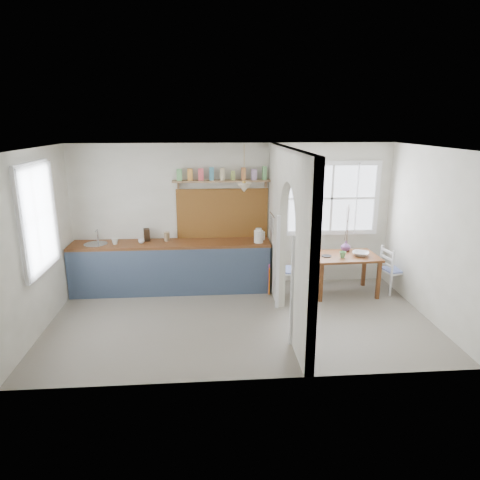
{
  "coord_description": "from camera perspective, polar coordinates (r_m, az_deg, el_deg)",
  "views": [
    {
      "loc": [
        -0.48,
        -6.02,
        2.94
      ],
      "look_at": [
        0.02,
        0.4,
        1.17
      ],
      "focal_mm": 32.0,
      "sensor_mm": 36.0,
      "label": 1
    }
  ],
  "objects": [
    {
      "name": "vase",
      "position": [
        7.91,
        13.91,
        -0.79
      ],
      "size": [
        0.23,
        0.23,
        0.18
      ],
      "primitive_type": "imported",
      "rotation": [
        0.0,
        0.0,
        -0.43
      ],
      "color": "#6A3E76",
      "rests_on": "dining_table"
    },
    {
      "name": "towel_magenta",
      "position": [
        7.58,
        3.87,
        -5.23
      ],
      "size": [
        0.02,
        0.03,
        0.56
      ],
      "primitive_type": "cube",
      "color": "#B83776",
      "rests_on": "counter"
    },
    {
      "name": "jar",
      "position": [
        7.73,
        -9.73,
        0.47
      ],
      "size": [
        0.13,
        0.13,
        0.16
      ],
      "primitive_type": "cylinder",
      "rotation": [
        0.0,
        0.0,
        -0.32
      ],
      "color": "#89704E",
      "rests_on": "counter"
    },
    {
      "name": "bowl",
      "position": [
        7.71,
        15.79,
        -1.78
      ],
      "size": [
        0.37,
        0.37,
        0.07
      ],
      "primitive_type": "imported",
      "rotation": [
        0.0,
        0.0,
        -0.43
      ],
      "color": "silver",
      "rests_on": "dining_table"
    },
    {
      "name": "sink",
      "position": [
        7.85,
        -18.69,
        -0.58
      ],
      "size": [
        0.4,
        0.4,
        0.02
      ],
      "primitive_type": "cylinder",
      "color": "#B4B8C1",
      "rests_on": "counter"
    },
    {
      "name": "ceiling",
      "position": [
        6.05,
        0.08,
        12.16
      ],
      "size": [
        5.8,
        3.2,
        0.01
      ],
      "primitive_type": "cube",
      "color": "silver",
      "rests_on": "walls"
    },
    {
      "name": "utensil_rail",
      "position": [
        7.16,
        4.38,
        3.34
      ],
      "size": [
        0.02,
        0.5,
        0.02
      ],
      "primitive_type": "cylinder",
      "rotation": [
        1.57,
        0.0,
        0.0
      ],
      "color": "#B4B8C1",
      "rests_on": "partition"
    },
    {
      "name": "plate",
      "position": [
        7.54,
        11.46,
        -2.1
      ],
      "size": [
        0.21,
        0.21,
        0.01
      ],
      "primitive_type": "cylinder",
      "rotation": [
        0.0,
        0.0,
        -0.25
      ],
      "color": "black",
      "rests_on": "dining_table"
    },
    {
      "name": "pendant_lamp",
      "position": [
        7.28,
        0.54,
        7.01
      ],
      "size": [
        0.26,
        0.26,
        0.16
      ],
      "primitive_type": "cone",
      "color": "#F0E4C8",
      "rests_on": "ceiling"
    },
    {
      "name": "towel_orange",
      "position": [
        7.55,
        3.91,
        -5.53
      ],
      "size": [
        0.02,
        0.03,
        0.49
      ],
      "primitive_type": "cube",
      "color": "orange",
      "rests_on": "counter"
    },
    {
      "name": "kettle",
      "position": [
        7.5,
        2.5,
        0.63
      ],
      "size": [
        0.25,
        0.22,
        0.26
      ],
      "primitive_type": null,
      "rotation": [
        0.0,
        0.0,
        0.24
      ],
      "color": "white",
      "rests_on": "counter"
    },
    {
      "name": "counter",
      "position": [
        7.78,
        -9.04,
        -3.42
      ],
      "size": [
        3.5,
        0.6,
        0.9
      ],
      "color": "brown",
      "rests_on": "floor"
    },
    {
      "name": "nook_window",
      "position": [
        8.03,
        12.15,
        5.44
      ],
      "size": [
        1.76,
        0.1,
        1.3
      ],
      "primitive_type": null,
      "color": "white",
      "rests_on": "walls"
    },
    {
      "name": "backsplash",
      "position": [
        7.77,
        -2.35,
        3.56
      ],
      "size": [
        1.65,
        0.03,
        0.9
      ],
      "primitive_type": "cube",
      "color": "brown",
      "rests_on": "walls"
    },
    {
      "name": "mug_b",
      "position": [
        7.67,
        -13.03,
        -0.13
      ],
      "size": [
        0.12,
        0.12,
        0.08
      ],
      "primitive_type": "imported",
      "rotation": [
        0.0,
        0.0,
        0.11
      ],
      "color": "silver",
      "rests_on": "counter"
    },
    {
      "name": "chair_left",
      "position": [
        7.5,
        7.22,
        -3.98
      ],
      "size": [
        0.51,
        0.51,
        0.94
      ],
      "primitive_type": null,
      "rotation": [
        0.0,
        0.0,
        -1.8
      ],
      "color": "white",
      "rests_on": "floor"
    },
    {
      "name": "partition",
      "position": [
        6.37,
        6.33,
        1.77
      ],
      "size": [
        0.12,
        3.2,
        2.6
      ],
      "color": "silver",
      "rests_on": "floor"
    },
    {
      "name": "knife_block",
      "position": [
        7.8,
        -12.32,
        0.69
      ],
      "size": [
        0.12,
        0.15,
        0.22
      ],
      "primitive_type": "cube",
      "rotation": [
        0.0,
        0.0,
        0.21
      ],
      "color": "black",
      "rests_on": "counter"
    },
    {
      "name": "walls",
      "position": [
        6.26,
        0.07,
        0.19
      ],
      "size": [
        5.81,
        3.21,
        2.6
      ],
      "color": "silver",
      "rests_on": "floor"
    },
    {
      "name": "mug_a",
      "position": [
        7.71,
        -16.33,
        -0.2
      ],
      "size": [
        0.14,
        0.14,
        0.1
      ],
      "primitive_type": "imported",
      "rotation": [
        0.0,
        0.0,
        -0.37
      ],
      "color": "silver",
      "rests_on": "counter"
    },
    {
      "name": "kitchen_window",
      "position": [
        6.61,
        -25.61,
        2.6
      ],
      "size": [
        0.1,
        1.16,
        1.5
      ],
      "primitive_type": null,
      "color": "white",
      "rests_on": "walls"
    },
    {
      "name": "shelf",
      "position": [
        7.57,
        -2.38,
        8.31
      ],
      "size": [
        1.75,
        0.2,
        0.21
      ],
      "color": "#947953",
      "rests_on": "walls"
    },
    {
      "name": "chair_right",
      "position": [
        8.09,
        19.88,
        -3.73
      ],
      "size": [
        0.45,
        0.45,
        0.83
      ],
      "primitive_type": null,
      "rotation": [
        0.0,
        0.0,
        1.77
      ],
      "color": "white",
      "rests_on": "floor"
    },
    {
      "name": "table_cup",
      "position": [
        7.52,
        13.53,
        -1.92
      ],
      "size": [
        0.14,
        0.14,
        0.11
      ],
      "primitive_type": "imported",
      "rotation": [
        0.0,
        0.0,
        0.33
      ],
      "color": "#65AA64",
      "rests_on": "dining_table"
    },
    {
      "name": "floor",
      "position": [
        6.72,
        0.07,
        -10.57
      ],
      "size": [
        5.8,
        3.2,
        0.01
      ],
      "primitive_type": "cube",
      "color": "slate",
      "rests_on": "ground"
    },
    {
      "name": "dining_table",
      "position": [
        7.79,
        13.64,
        -4.46
      ],
      "size": [
        1.15,
        0.79,
        0.71
      ],
      "primitive_type": null,
      "rotation": [
        0.0,
        0.0,
        0.03
      ],
      "color": "brown",
      "rests_on": "floor"
    }
  ]
}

